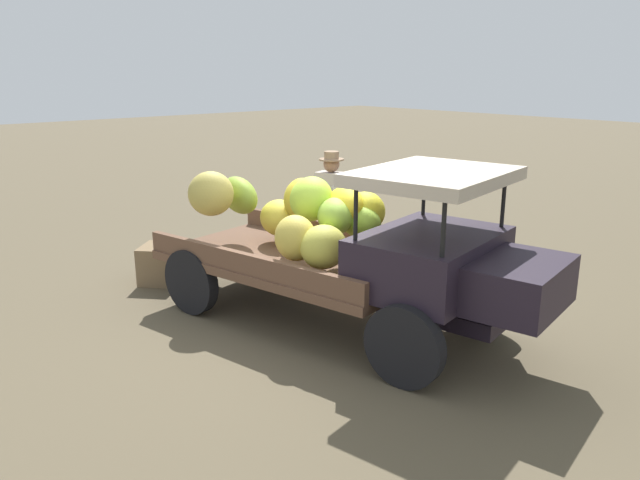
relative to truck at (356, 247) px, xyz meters
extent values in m
plane|color=brown|center=(-0.20, 0.05, -0.92)|extent=(60.00, 60.00, 0.00)
cube|color=black|center=(-0.38, -0.07, -0.49)|extent=(4.01, 1.20, 0.16)
cylinder|color=black|center=(0.89, 1.00, -0.54)|extent=(0.78, 0.28, 0.76)
cylinder|color=black|center=(1.19, -0.57, -0.54)|extent=(0.78, 0.28, 0.76)
cylinder|color=black|center=(-1.86, 0.46, -0.54)|extent=(0.78, 0.28, 0.76)
cylinder|color=black|center=(-1.55, -1.11, -0.54)|extent=(0.78, 0.28, 0.76)
cube|color=brown|center=(-0.83, -0.15, -0.31)|extent=(3.28, 2.27, 0.10)
cube|color=brown|center=(-0.98, 0.63, -0.15)|extent=(2.96, 0.66, 0.22)
cube|color=brown|center=(-0.67, -0.94, -0.15)|extent=(2.96, 0.66, 0.22)
cube|color=black|center=(0.84, 0.18, 0.01)|extent=(1.37, 1.70, 0.55)
cube|color=black|center=(1.73, 0.35, -0.04)|extent=(0.89, 1.18, 0.44)
cylinder|color=black|center=(1.15, 0.89, 0.56)|extent=(0.04, 0.04, 0.55)
cylinder|color=black|center=(1.40, -0.37, 0.56)|extent=(0.04, 0.04, 0.55)
cylinder|color=black|center=(0.29, 0.72, 0.56)|extent=(0.04, 0.04, 0.55)
cylinder|color=black|center=(0.54, -0.54, 0.56)|extent=(0.04, 0.04, 0.55)
cube|color=#BFB19C|center=(0.84, 0.18, 0.84)|extent=(1.49, 1.73, 0.12)
ellipsoid|color=gold|center=(-1.04, 0.11, 0.34)|extent=(0.70, 0.69, 0.56)
ellipsoid|color=yellow|center=(-1.37, 0.05, 0.06)|extent=(0.69, 0.65, 0.52)
ellipsoid|color=yellow|center=(-0.26, 0.09, 0.40)|extent=(0.74, 0.66, 0.50)
ellipsoid|color=gold|center=(-0.10, 0.24, 0.33)|extent=(0.55, 0.54, 0.45)
ellipsoid|color=gold|center=(0.03, -0.48, 0.10)|extent=(0.49, 0.58, 0.54)
ellipsoid|color=tan|center=(-1.61, -0.76, 0.43)|extent=(0.69, 0.70, 0.56)
ellipsoid|color=#8BB639|center=(-0.23, -0.09, 0.31)|extent=(0.68, 0.66, 0.45)
ellipsoid|color=#97C338|center=(-0.09, 0.14, 0.24)|extent=(0.61, 0.54, 0.51)
ellipsoid|color=#A7D13A|center=(-0.61, -0.10, 0.44)|extent=(0.63, 0.70, 0.64)
ellipsoid|color=gold|center=(-0.30, -0.58, 0.14)|extent=(0.55, 0.51, 0.48)
ellipsoid|color=#8BAC36|center=(-1.75, -0.28, 0.33)|extent=(0.72, 0.57, 0.55)
cylinder|color=#475471|center=(-1.61, 1.26, -0.52)|extent=(0.15, 0.15, 0.80)
cylinder|color=#475471|center=(-1.86, 1.18, -0.52)|extent=(0.15, 0.15, 0.80)
cube|color=#BBB2A9|center=(-1.73, 1.22, 0.16)|extent=(0.46, 0.36, 0.57)
cylinder|color=#BBB2A9|center=(-1.61, 1.16, 0.25)|extent=(0.39, 0.30, 0.10)
cylinder|color=#BBB2A9|center=(-1.80, 1.09, 0.25)|extent=(0.23, 0.41, 0.10)
sphere|color=#986E53|center=(-1.73, 1.22, 0.56)|extent=(0.22, 0.22, 0.22)
cylinder|color=#8F7156|center=(-1.73, 1.22, 0.62)|extent=(0.34, 0.34, 0.02)
cylinder|color=#8F7156|center=(-1.73, 1.22, 0.68)|extent=(0.20, 0.20, 0.10)
cube|color=brown|center=(-2.77, -0.86, -0.68)|extent=(0.72, 0.73, 0.49)
camera|label=1|loc=(4.42, -4.38, 1.81)|focal=34.48mm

